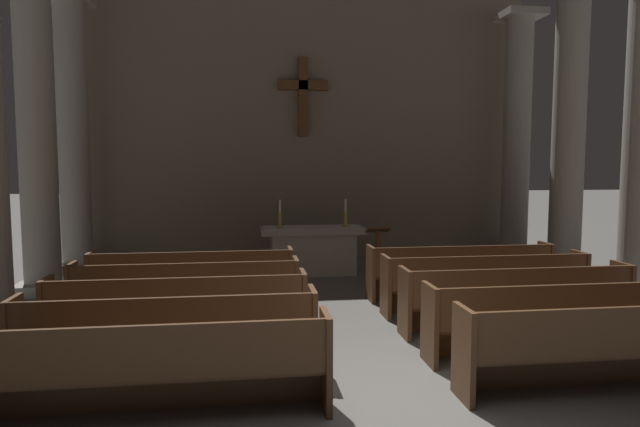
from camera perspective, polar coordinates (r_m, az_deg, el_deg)
name	(u,v)px	position (r m, az deg, el deg)	size (l,w,h in m)	color
ground_plane	(395,403)	(5.87, 7.63, -18.64)	(80.00, 80.00, 0.00)	#66635E
pew_left_row_1	(154,370)	(5.53, -16.63, -15.02)	(3.27, 0.50, 0.95)	brown
pew_left_row_2	(168,336)	(6.49, -15.23, -11.93)	(3.27, 0.50, 0.95)	brown
pew_left_row_3	(179,311)	(7.47, -14.22, -9.64)	(3.27, 0.50, 0.95)	brown
pew_left_row_4	(187,293)	(8.45, -13.45, -7.88)	(3.27, 0.50, 0.95)	brown
pew_left_row_5	(193,279)	(9.44, -12.85, -6.49)	(3.27, 0.50, 0.95)	brown
pew_right_row_1	(613,347)	(6.64, 27.71, -11.98)	(3.27, 0.50, 0.95)	brown
pew_right_row_2	(558,320)	(7.45, 23.09, -9.93)	(3.27, 0.50, 0.95)	brown
pew_right_row_3	(517,299)	(8.31, 19.45, -8.26)	(3.27, 0.50, 0.95)	brown
pew_right_row_4	(485,284)	(9.21, 16.53, -6.87)	(3.27, 0.50, 0.95)	brown
pew_right_row_5	(460,271)	(10.13, 14.14, -5.73)	(3.27, 0.50, 0.95)	brown
column_left_third	(37,134)	(11.21, -26.94, 7.25)	(0.96, 0.96, 5.93)	#9E998E
column_right_third	(568,138)	(12.47, 24.02, 7.10)	(0.96, 0.96, 5.93)	#9E998E
column_left_fourth	(73,139)	(13.28, -23.87, 6.96)	(0.96, 0.96, 5.93)	#9E998E
column_right_fourth	(516,142)	(14.36, 19.42, 6.94)	(0.96, 0.96, 5.93)	#9E998E
altar	(313,249)	(11.91, -0.72, -3.67)	(2.20, 0.90, 1.01)	#A8A399
candlestick_left	(280,219)	(11.76, -4.11, -0.56)	(0.16, 0.16, 0.59)	#B79338
candlestick_right	(345,218)	(11.93, 2.62, -0.47)	(0.16, 0.16, 0.59)	#B79338
apse_with_cross	(302,113)	(13.98, -1.86, 10.22)	(11.19, 0.48, 7.18)	gray
lectern	(378,257)	(10.94, 5.93, -4.41)	(0.44, 0.36, 1.15)	brown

